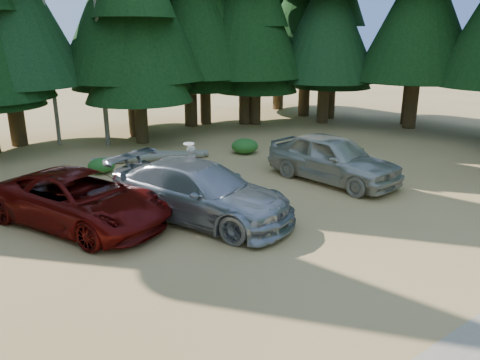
{
  "coord_description": "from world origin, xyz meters",
  "views": [
    {
      "loc": [
        -7.95,
        -8.44,
        5.48
      ],
      "look_at": [
        0.17,
        2.34,
        1.25
      ],
      "focal_mm": 35.0,
      "sensor_mm": 36.0,
      "label": 1
    }
  ],
  "objects_px": {
    "frisbee_player": "(190,170)",
    "log_right": "(152,157)",
    "log_left": "(25,190)",
    "silver_minivan_center": "(200,192)",
    "silver_minivan_right": "(333,158)",
    "red_pickup": "(80,199)",
    "log_mid": "(168,154)"
  },
  "relations": [
    {
      "from": "silver_minivan_center",
      "to": "red_pickup",
      "type": "bearing_deg",
      "value": 129.36
    },
    {
      "from": "silver_minivan_center",
      "to": "silver_minivan_right",
      "type": "height_order",
      "value": "silver_minivan_right"
    },
    {
      "from": "silver_minivan_center",
      "to": "frisbee_player",
      "type": "relative_size",
      "value": 3.42
    },
    {
      "from": "log_left",
      "to": "log_right",
      "type": "distance_m",
      "value": 5.84
    },
    {
      "from": "log_mid",
      "to": "log_left",
      "type": "bearing_deg",
      "value": -123.68
    },
    {
      "from": "red_pickup",
      "to": "frisbee_player",
      "type": "relative_size",
      "value": 3.27
    },
    {
      "from": "silver_minivan_right",
      "to": "frisbee_player",
      "type": "xyz_separation_m",
      "value": [
        -5.64,
        1.18,
        0.24
      ]
    },
    {
      "from": "silver_minivan_right",
      "to": "log_right",
      "type": "distance_m",
      "value": 8.15
    },
    {
      "from": "frisbee_player",
      "to": "log_left",
      "type": "xyz_separation_m",
      "value": [
        -4.26,
        4.38,
        -1.02
      ]
    },
    {
      "from": "silver_minivan_center",
      "to": "frisbee_player",
      "type": "bearing_deg",
      "value": 48.55
    },
    {
      "from": "red_pickup",
      "to": "silver_minivan_right",
      "type": "height_order",
      "value": "silver_minivan_right"
    },
    {
      "from": "log_right",
      "to": "log_left",
      "type": "bearing_deg",
      "value": -147.21
    },
    {
      "from": "frisbee_player",
      "to": "log_left",
      "type": "relative_size",
      "value": 0.47
    },
    {
      "from": "frisbee_player",
      "to": "log_right",
      "type": "bearing_deg",
      "value": -122.98
    },
    {
      "from": "log_right",
      "to": "silver_minivan_center",
      "type": "bearing_deg",
      "value": -85.87
    },
    {
      "from": "frisbee_player",
      "to": "silver_minivan_right",
      "type": "bearing_deg",
      "value": 149.08
    },
    {
      "from": "red_pickup",
      "to": "silver_minivan_center",
      "type": "bearing_deg",
      "value": -52.07
    },
    {
      "from": "silver_minivan_center",
      "to": "log_right",
      "type": "bearing_deg",
      "value": 53.7
    },
    {
      "from": "frisbee_player",
      "to": "log_mid",
      "type": "distance_m",
      "value": 6.5
    },
    {
      "from": "red_pickup",
      "to": "log_right",
      "type": "bearing_deg",
      "value": 24.58
    },
    {
      "from": "log_right",
      "to": "red_pickup",
      "type": "bearing_deg",
      "value": -113.56
    },
    {
      "from": "log_left",
      "to": "log_mid",
      "type": "distance_m",
      "value": 6.82
    },
    {
      "from": "red_pickup",
      "to": "frisbee_player",
      "type": "xyz_separation_m",
      "value": [
        3.6,
        -0.34,
        0.35
      ]
    },
    {
      "from": "red_pickup",
      "to": "log_right",
      "type": "distance_m",
      "value": 7.4
    },
    {
      "from": "silver_minivan_center",
      "to": "log_left",
      "type": "bearing_deg",
      "value": 101.78
    },
    {
      "from": "log_left",
      "to": "log_mid",
      "type": "height_order",
      "value": "log_mid"
    },
    {
      "from": "frisbee_player",
      "to": "log_right",
      "type": "height_order",
      "value": "frisbee_player"
    },
    {
      "from": "log_left",
      "to": "log_right",
      "type": "xyz_separation_m",
      "value": [
        5.68,
        1.36,
        0.03
      ]
    },
    {
      "from": "silver_minivan_right",
      "to": "frisbee_player",
      "type": "distance_m",
      "value": 5.77
    },
    {
      "from": "log_mid",
      "to": "silver_minivan_right",
      "type": "bearing_deg",
      "value": -22.54
    },
    {
      "from": "frisbee_player",
      "to": "red_pickup",
      "type": "bearing_deg",
      "value": -24.45
    },
    {
      "from": "silver_minivan_center",
      "to": "silver_minivan_right",
      "type": "relative_size",
      "value": 1.13
    }
  ]
}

